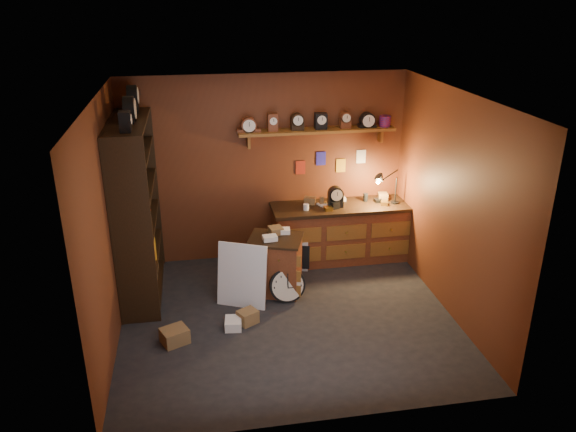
# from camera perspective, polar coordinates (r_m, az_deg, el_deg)

# --- Properties ---
(floor) EXTENTS (4.00, 4.00, 0.00)m
(floor) POSITION_cam_1_polar(r_m,az_deg,el_deg) (7.01, -0.03, -10.26)
(floor) COLOR black
(floor) RESTS_ON ground
(room_shell) EXTENTS (4.02, 3.62, 2.71)m
(room_shell) POSITION_cam_1_polar(r_m,az_deg,el_deg) (6.36, 0.19, 3.49)
(room_shell) COLOR #602D16
(room_shell) RESTS_ON ground
(shelving_unit) EXTENTS (0.47, 1.60, 2.58)m
(shelving_unit) POSITION_cam_1_polar(r_m,az_deg,el_deg) (7.30, -15.40, 1.26)
(shelving_unit) COLOR black
(shelving_unit) RESTS_ON ground
(workbench) EXTENTS (2.03, 0.66, 1.36)m
(workbench) POSITION_cam_1_polar(r_m,az_deg,el_deg) (8.27, 5.41, -1.34)
(workbench) COLOR brown
(workbench) RESTS_ON ground
(low_cabinet) EXTENTS (0.82, 0.75, 0.85)m
(low_cabinet) POSITION_cam_1_polar(r_m,az_deg,el_deg) (7.39, -1.26, -4.74)
(low_cabinet) COLOR brown
(low_cabinet) RESTS_ON ground
(big_round_clock) EXTENTS (0.46, 0.16, 0.46)m
(big_round_clock) POSITION_cam_1_polar(r_m,az_deg,el_deg) (7.24, -0.07, -7.04)
(big_round_clock) COLOR black
(big_round_clock) RESTS_ON ground
(white_panel) EXTENTS (0.65, 0.42, 0.84)m
(white_panel) POSITION_cam_1_polar(r_m,az_deg,el_deg) (7.30, -4.61, -8.90)
(white_panel) COLOR silver
(white_panel) RESTS_ON ground
(mini_fridge) EXTENTS (0.52, 0.54, 0.45)m
(mini_fridge) POSITION_cam_1_polar(r_m,az_deg,el_deg) (8.15, 0.60, -3.53)
(mini_fridge) COLOR silver
(mini_fridge) RESTS_ON ground
(floor_box_a) EXTENTS (0.36, 0.34, 0.18)m
(floor_box_a) POSITION_cam_1_polar(r_m,az_deg,el_deg) (6.65, -11.44, -11.84)
(floor_box_a) COLOR brown
(floor_box_a) RESTS_ON ground
(floor_box_b) EXTENTS (0.22, 0.25, 0.12)m
(floor_box_b) POSITION_cam_1_polar(r_m,az_deg,el_deg) (6.82, -5.57, -10.82)
(floor_box_b) COLOR white
(floor_box_b) RESTS_ON ground
(floor_box_c) EXTENTS (0.28, 0.27, 0.17)m
(floor_box_c) POSITION_cam_1_polar(r_m,az_deg,el_deg) (6.88, -4.11, -10.18)
(floor_box_c) COLOR brown
(floor_box_c) RESTS_ON ground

